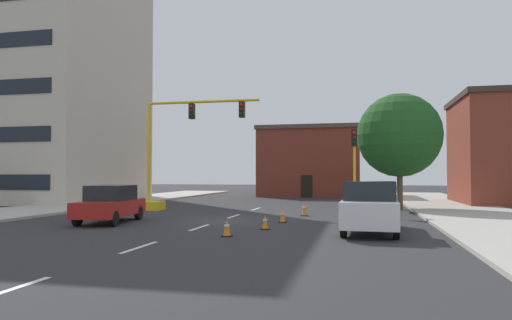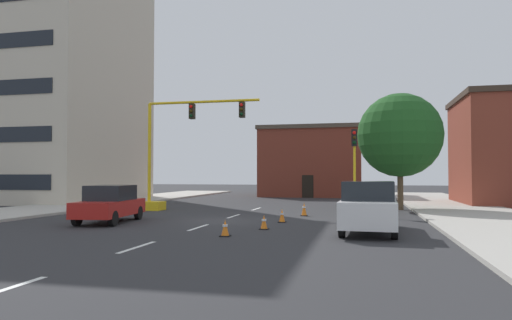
{
  "view_description": "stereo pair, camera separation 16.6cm",
  "coord_description": "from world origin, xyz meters",
  "px_view_note": "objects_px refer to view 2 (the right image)",
  "views": [
    {
      "loc": [
        6.65,
        -21.82,
        2.24
      ],
      "look_at": [
        0.72,
        4.78,
        3.1
      ],
      "focal_mm": 32.76,
      "sensor_mm": 36.0,
      "label": 1
    },
    {
      "loc": [
        6.82,
        -21.78,
        2.24
      ],
      "look_at": [
        0.72,
        4.78,
        3.1
      ],
      "focal_mm": 32.76,
      "sensor_mm": 36.0,
      "label": 2
    }
  ],
  "objects_px": {
    "sedan_red_near_left": "(110,203)",
    "traffic_cone_roadside_a": "(282,216)",
    "traffic_cone_roadside_b": "(264,222)",
    "traffic_cone_roadside_d": "(225,228)",
    "pickup_truck_white": "(369,207)",
    "traffic_cone_roadside_c": "(304,209)",
    "traffic_light_pole_right": "(354,152)",
    "tree_right_mid": "(400,135)",
    "traffic_signal_gantry": "(164,176)"
  },
  "relations": [
    {
      "from": "traffic_signal_gantry",
      "to": "traffic_light_pole_right",
      "type": "height_order",
      "value": "traffic_signal_gantry"
    },
    {
      "from": "pickup_truck_white",
      "to": "traffic_signal_gantry",
      "type": "bearing_deg",
      "value": 145.31
    },
    {
      "from": "traffic_cone_roadside_a",
      "to": "traffic_cone_roadside_c",
      "type": "height_order",
      "value": "traffic_cone_roadside_c"
    },
    {
      "from": "traffic_signal_gantry",
      "to": "traffic_cone_roadside_d",
      "type": "xyz_separation_m",
      "value": [
        7.34,
        -10.98,
        -1.88
      ]
    },
    {
      "from": "tree_right_mid",
      "to": "traffic_cone_roadside_a",
      "type": "relative_size",
      "value": 11.81
    },
    {
      "from": "traffic_signal_gantry",
      "to": "pickup_truck_white",
      "type": "distance_m",
      "value": 15.18
    },
    {
      "from": "traffic_light_pole_right",
      "to": "traffic_cone_roadside_b",
      "type": "relative_size",
      "value": 8.08
    },
    {
      "from": "sedan_red_near_left",
      "to": "traffic_cone_roadside_b",
      "type": "height_order",
      "value": "sedan_red_near_left"
    },
    {
      "from": "traffic_signal_gantry",
      "to": "traffic_cone_roadside_b",
      "type": "bearing_deg",
      "value": -45.99
    },
    {
      "from": "traffic_cone_roadside_b",
      "to": "traffic_cone_roadside_c",
      "type": "bearing_deg",
      "value": 82.8
    },
    {
      "from": "sedan_red_near_left",
      "to": "traffic_cone_roadside_d",
      "type": "distance_m",
      "value": 7.57
    },
    {
      "from": "tree_right_mid",
      "to": "sedan_red_near_left",
      "type": "xyz_separation_m",
      "value": [
        -13.88,
        -11.2,
        -3.87
      ]
    },
    {
      "from": "pickup_truck_white",
      "to": "traffic_cone_roadside_b",
      "type": "bearing_deg",
      "value": 179.16
    },
    {
      "from": "sedan_red_near_left",
      "to": "traffic_cone_roadside_d",
      "type": "relative_size",
      "value": 7.64
    },
    {
      "from": "sedan_red_near_left",
      "to": "traffic_cone_roadside_b",
      "type": "distance_m",
      "value": 7.7
    },
    {
      "from": "traffic_cone_roadside_a",
      "to": "traffic_cone_roadside_b",
      "type": "xyz_separation_m",
      "value": [
        -0.25,
        -2.91,
        -0.02
      ]
    },
    {
      "from": "pickup_truck_white",
      "to": "traffic_cone_roadside_d",
      "type": "distance_m",
      "value": 5.67
    },
    {
      "from": "traffic_signal_gantry",
      "to": "sedan_red_near_left",
      "type": "bearing_deg",
      "value": -84.96
    },
    {
      "from": "traffic_cone_roadside_b",
      "to": "traffic_cone_roadside_d",
      "type": "relative_size",
      "value": 0.97
    },
    {
      "from": "pickup_truck_white",
      "to": "traffic_cone_roadside_b",
      "type": "relative_size",
      "value": 9.21
    },
    {
      "from": "pickup_truck_white",
      "to": "traffic_cone_roadside_d",
      "type": "height_order",
      "value": "pickup_truck_white"
    },
    {
      "from": "traffic_cone_roadside_b",
      "to": "traffic_cone_roadside_c",
      "type": "relative_size",
      "value": 0.8
    },
    {
      "from": "traffic_signal_gantry",
      "to": "pickup_truck_white",
      "type": "height_order",
      "value": "traffic_signal_gantry"
    },
    {
      "from": "traffic_light_pole_right",
      "to": "sedan_red_near_left",
      "type": "height_order",
      "value": "traffic_light_pole_right"
    },
    {
      "from": "traffic_light_pole_right",
      "to": "tree_right_mid",
      "type": "relative_size",
      "value": 0.65
    },
    {
      "from": "traffic_cone_roadside_b",
      "to": "traffic_cone_roadside_c",
      "type": "height_order",
      "value": "traffic_cone_roadside_c"
    },
    {
      "from": "tree_right_mid",
      "to": "pickup_truck_white",
      "type": "xyz_separation_m",
      "value": [
        -2.09,
        -12.35,
        -3.78
      ]
    },
    {
      "from": "traffic_signal_gantry",
      "to": "traffic_cone_roadside_c",
      "type": "distance_m",
      "value": 9.48
    },
    {
      "from": "sedan_red_near_left",
      "to": "traffic_cone_roadside_d",
      "type": "height_order",
      "value": "sedan_red_near_left"
    },
    {
      "from": "traffic_signal_gantry",
      "to": "sedan_red_near_left",
      "type": "height_order",
      "value": "traffic_signal_gantry"
    },
    {
      "from": "pickup_truck_white",
      "to": "tree_right_mid",
      "type": "bearing_deg",
      "value": 80.38
    },
    {
      "from": "traffic_signal_gantry",
      "to": "traffic_cone_roadside_b",
      "type": "distance_m",
      "value": 12.04
    },
    {
      "from": "tree_right_mid",
      "to": "traffic_cone_roadside_a",
      "type": "height_order",
      "value": "tree_right_mid"
    },
    {
      "from": "sedan_red_near_left",
      "to": "traffic_cone_roadside_a",
      "type": "bearing_deg",
      "value": 13.08
    },
    {
      "from": "sedan_red_near_left",
      "to": "traffic_cone_roadside_a",
      "type": "xyz_separation_m",
      "value": [
        7.85,
        1.82,
        -0.58
      ]
    },
    {
      "from": "pickup_truck_white",
      "to": "traffic_cone_roadside_a",
      "type": "height_order",
      "value": "pickup_truck_white"
    },
    {
      "from": "traffic_light_pole_right",
      "to": "traffic_cone_roadside_c",
      "type": "relative_size",
      "value": 6.44
    },
    {
      "from": "traffic_signal_gantry",
      "to": "tree_right_mid",
      "type": "bearing_deg",
      "value": 14.4
    },
    {
      "from": "tree_right_mid",
      "to": "traffic_cone_roadside_c",
      "type": "relative_size",
      "value": 9.98
    },
    {
      "from": "tree_right_mid",
      "to": "traffic_cone_roadside_c",
      "type": "xyz_separation_m",
      "value": [
        -5.44,
        -5.7,
        -4.39
      ]
    },
    {
      "from": "traffic_signal_gantry",
      "to": "traffic_cone_roadside_a",
      "type": "relative_size",
      "value": 12.78
    },
    {
      "from": "traffic_light_pole_right",
      "to": "tree_right_mid",
      "type": "bearing_deg",
      "value": 56.02
    },
    {
      "from": "traffic_cone_roadside_b",
      "to": "traffic_cone_roadside_d",
      "type": "xyz_separation_m",
      "value": [
        -0.93,
        -2.43,
        0.01
      ]
    },
    {
      "from": "pickup_truck_white",
      "to": "traffic_cone_roadside_c",
      "type": "xyz_separation_m",
      "value": [
        -3.35,
        6.65,
        -0.61
      ]
    },
    {
      "from": "traffic_cone_roadside_a",
      "to": "traffic_cone_roadside_d",
      "type": "height_order",
      "value": "traffic_cone_roadside_a"
    },
    {
      "from": "traffic_cone_roadside_a",
      "to": "traffic_cone_roadside_b",
      "type": "relative_size",
      "value": 1.06
    },
    {
      "from": "traffic_cone_roadside_a",
      "to": "traffic_cone_roadside_d",
      "type": "xyz_separation_m",
      "value": [
        -1.17,
        -5.34,
        -0.01
      ]
    },
    {
      "from": "traffic_cone_roadside_a",
      "to": "traffic_cone_roadside_b",
      "type": "height_order",
      "value": "traffic_cone_roadside_a"
    },
    {
      "from": "traffic_cone_roadside_b",
      "to": "traffic_cone_roadside_d",
      "type": "distance_m",
      "value": 2.6
    },
    {
      "from": "tree_right_mid",
      "to": "traffic_cone_roadside_d",
      "type": "relative_size",
      "value": 12.12
    }
  ]
}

